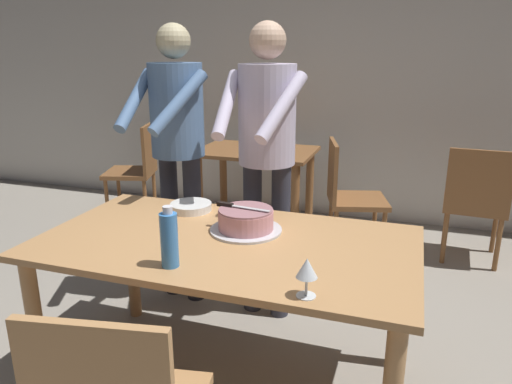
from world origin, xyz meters
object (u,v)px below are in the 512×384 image
at_px(cake_knife, 232,206).
at_px(plate_stack, 191,207).
at_px(main_dining_table, 226,260).
at_px(background_chair_2, 348,193).
at_px(background_chair_0, 475,201).
at_px(background_table, 256,168).
at_px(person_cutting_cake, 266,142).
at_px(person_standing_beside, 177,135).
at_px(background_chair_1, 137,167).
at_px(wine_glass_near, 307,269).
at_px(cake_on_platter, 246,221).
at_px(water_bottle, 169,239).

height_order(cake_knife, plate_stack, cake_knife).
distance_m(main_dining_table, background_chair_2, 1.80).
bearing_deg(background_chair_0, background_table, 176.38).
xyz_separation_m(person_cutting_cake, background_chair_2, (0.33, 1.10, -0.58)).
height_order(person_standing_beside, background_table, person_standing_beside).
bearing_deg(background_chair_1, wine_glass_near, -47.50).
xyz_separation_m(cake_on_platter, cake_knife, (-0.07, 0.01, 0.06)).
bearing_deg(background_chair_1, background_chair_2, -6.58).
distance_m(person_standing_beside, background_chair_0, 2.26).
bearing_deg(water_bottle, background_chair_1, 125.00).
height_order(cake_on_platter, background_chair_1, background_chair_1).
xyz_separation_m(cake_on_platter, person_standing_beside, (-0.65, 0.57, 0.27)).
bearing_deg(person_standing_beside, person_cutting_cake, -2.99).
relative_size(main_dining_table, cake_on_platter, 4.98).
height_order(cake_on_platter, background_chair_2, background_chair_2).
relative_size(wine_glass_near, water_bottle, 0.58).
xyz_separation_m(main_dining_table, water_bottle, (-0.11, -0.32, 0.22)).
xyz_separation_m(water_bottle, background_chair_1, (-1.63, 2.33, -0.37)).
relative_size(person_cutting_cake, background_chair_0, 1.91).
relative_size(cake_on_platter, background_chair_1, 0.38).
xyz_separation_m(person_standing_beside, background_chair_0, (1.84, 1.17, -0.58)).
distance_m(water_bottle, background_chair_0, 2.60).
distance_m(cake_knife, water_bottle, 0.47).
distance_m(plate_stack, background_table, 1.69).
xyz_separation_m(person_cutting_cake, background_chair_1, (-1.71, 1.33, -0.58)).
bearing_deg(cake_knife, person_standing_beside, 135.54).
xyz_separation_m(background_table, background_chair_1, (-1.21, 0.02, -0.09)).
bearing_deg(cake_knife, person_cutting_cake, 89.91).
bearing_deg(background_table, cake_on_platter, -72.86).
distance_m(main_dining_table, cake_knife, 0.26).
height_order(main_dining_table, background_table, main_dining_table).
xyz_separation_m(cake_knife, person_standing_beside, (-0.57, 0.56, 0.21)).
bearing_deg(plate_stack, person_standing_beside, 124.93).
bearing_deg(wine_glass_near, background_chair_2, 93.79).
relative_size(main_dining_table, person_standing_beside, 0.98).
distance_m(background_chair_0, background_chair_1, 2.98).
bearing_deg(background_chair_1, plate_stack, -50.16).
bearing_deg(person_standing_beside, cake_knife, -44.46).
bearing_deg(person_standing_beside, background_chair_0, 32.49).
height_order(background_table, background_chair_0, background_chair_0).
bearing_deg(plate_stack, background_chair_2, 66.04).
bearing_deg(cake_knife, cake_on_platter, -7.01).
relative_size(person_cutting_cake, person_standing_beside, 1.00).
distance_m(water_bottle, background_table, 2.36).
height_order(water_bottle, background_chair_2, water_bottle).
bearing_deg(cake_on_platter, background_chair_1, 133.59).
distance_m(wine_glass_near, person_cutting_cake, 1.18).
distance_m(person_cutting_cake, background_table, 1.49).
bearing_deg(wine_glass_near, cake_knife, 132.31).
xyz_separation_m(main_dining_table, cake_knife, (-0.02, 0.14, 0.22)).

